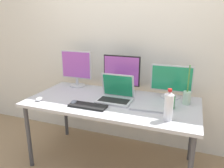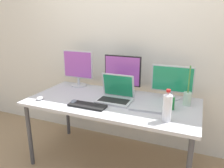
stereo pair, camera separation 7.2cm
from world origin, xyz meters
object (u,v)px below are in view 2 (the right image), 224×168
object	(u,v)px
water_bottle	(167,107)
monitor_center	(122,73)
laptop_silver	(116,95)
bamboo_vase	(187,98)
keyboard_aux	(87,105)
keyboard_main	(150,109)
mouse_by_laptop	(74,102)
soda_can_near_keyboard	(171,103)
monitor_right	(172,82)
work_desk	(112,106)
mouse_by_keyboard	(40,98)
monitor_left	(78,67)

from	to	relation	value
water_bottle	monitor_center	bearing A→B (deg)	137.05
laptop_silver	bamboo_vase	bearing A→B (deg)	12.34
monitor_center	keyboard_aux	xyz separation A→B (m)	(-0.16, -0.53, -0.22)
water_bottle	keyboard_main	bearing A→B (deg)	136.75
mouse_by_laptop	soda_can_near_keyboard	size ratio (longest dim) A/B	0.76
monitor_right	laptop_silver	size ratio (longest dim) A/B	1.24
work_desk	mouse_by_keyboard	xyz separation A→B (m)	(-0.70, -0.26, 0.07)
monitor_right	mouse_by_laptop	xyz separation A→B (m)	(-0.87, -0.53, -0.16)
keyboard_aux	mouse_by_laptop	bearing A→B (deg)	172.11
laptop_silver	keyboard_main	xyz separation A→B (m)	(0.38, -0.11, -0.05)
keyboard_main	bamboo_vase	size ratio (longest dim) A/B	0.95
monitor_right	mouse_by_keyboard	world-z (taller)	monitor_right
mouse_by_keyboard	monitor_right	bearing A→B (deg)	27.74
work_desk	monitor_right	distance (m)	0.68
monitor_right	water_bottle	bearing A→B (deg)	-85.73
work_desk	laptop_silver	world-z (taller)	laptop_silver
work_desk	water_bottle	distance (m)	0.66
monitor_left	monitor_right	world-z (taller)	monitor_left
keyboard_aux	work_desk	bearing A→B (deg)	55.18
monitor_right	keyboard_aux	xyz separation A→B (m)	(-0.71, -0.55, -0.17)
mouse_by_laptop	soda_can_near_keyboard	bearing A→B (deg)	-1.52
water_bottle	work_desk	bearing A→B (deg)	157.23
laptop_silver	keyboard_aux	size ratio (longest dim) A/B	0.94
work_desk	bamboo_vase	world-z (taller)	bamboo_vase
laptop_silver	mouse_by_laptop	distance (m)	0.43
mouse_by_keyboard	bamboo_vase	xyz separation A→B (m)	(1.42, 0.44, 0.06)
keyboard_main	water_bottle	size ratio (longest dim) A/B	1.37
mouse_by_laptop	bamboo_vase	bearing A→B (deg)	4.82
work_desk	monitor_left	xyz separation A→B (m)	(-0.59, 0.33, 0.29)
laptop_silver	keyboard_aux	xyz separation A→B (m)	(-0.19, -0.26, -0.05)
keyboard_aux	bamboo_vase	distance (m)	0.97
monitor_center	bamboo_vase	size ratio (longest dim) A/B	1.08
monitor_center	laptop_silver	distance (m)	0.32
monitor_center	soda_can_near_keyboard	world-z (taller)	monitor_center
mouse_by_keyboard	mouse_by_laptop	world-z (taller)	mouse_by_keyboard
work_desk	water_bottle	world-z (taller)	water_bottle
monitor_center	laptop_silver	world-z (taller)	monitor_center
soda_can_near_keyboard	bamboo_vase	distance (m)	0.21
keyboard_main	mouse_by_laptop	size ratio (longest dim) A/B	3.92
monitor_center	mouse_by_laptop	world-z (taller)	monitor_center
keyboard_aux	mouse_by_laptop	distance (m)	0.17
keyboard_main	soda_can_near_keyboard	distance (m)	0.21
monitor_right	bamboo_vase	xyz separation A→B (m)	(0.17, -0.14, -0.10)
monitor_center	keyboard_main	world-z (taller)	monitor_center
mouse_by_keyboard	monitor_center	bearing A→B (deg)	41.76
keyboard_aux	mouse_by_laptop	world-z (taller)	mouse_by_laptop
monitor_right	keyboard_aux	bearing A→B (deg)	-142.20
monitor_right	keyboard_main	xyz separation A→B (m)	(-0.13, -0.40, -0.17)
monitor_center	water_bottle	bearing A→B (deg)	-42.95
keyboard_aux	mouse_by_keyboard	xyz separation A→B (m)	(-0.54, -0.03, 0.01)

